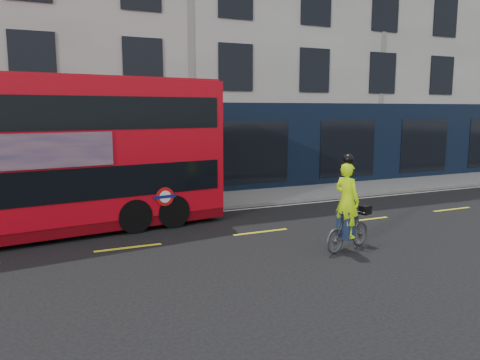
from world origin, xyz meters
TOP-DOWN VIEW (x-y plane):
  - ground at (0.00, 0.00)m, footprint 120.00×120.00m
  - pavement at (0.00, 6.50)m, footprint 60.00×3.00m
  - kerb at (0.00, 5.00)m, footprint 60.00×0.12m
  - building_terrace at (0.00, 12.94)m, footprint 50.00×10.07m
  - road_edge_line at (0.00, 4.70)m, footprint 58.00×0.10m
  - lane_dashes at (0.00, 1.50)m, footprint 58.00×0.12m
  - bus at (-6.32, 3.80)m, footprint 11.79×4.13m
  - cyclist at (1.27, -1.08)m, footprint 1.84×0.99m

SIDE VIEW (x-z plane):
  - ground at x=0.00m, z-range 0.00..0.00m
  - road_edge_line at x=0.00m, z-range 0.00..0.01m
  - lane_dashes at x=0.00m, z-range 0.00..0.01m
  - pavement at x=0.00m, z-range 0.00..0.12m
  - kerb at x=0.00m, z-range 0.00..0.13m
  - cyclist at x=1.27m, z-range -0.40..2.17m
  - bus at x=-6.32m, z-range 0.06..4.72m
  - building_terrace at x=0.00m, z-range -0.01..14.99m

